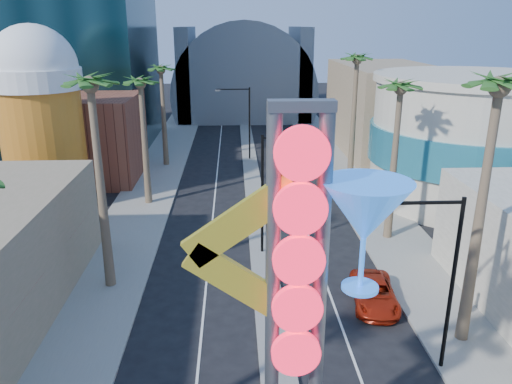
# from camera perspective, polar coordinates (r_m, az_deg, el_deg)

# --- Properties ---
(sidewalk_west) EXTENTS (5.00, 100.00, 0.15)m
(sidewalk_west) POSITION_cam_1_polar(r_m,az_deg,el_deg) (47.83, -11.80, 0.80)
(sidewalk_west) COLOR gray
(sidewalk_west) RESTS_ON ground
(sidewalk_east) EXTENTS (5.00, 100.00, 0.15)m
(sidewalk_east) POSITION_cam_1_polar(r_m,az_deg,el_deg) (48.54, 10.93, 1.12)
(sidewalk_east) COLOR gray
(sidewalk_east) RESTS_ON ground
(median) EXTENTS (1.60, 84.00, 0.15)m
(median) POSITION_cam_1_polar(r_m,az_deg,el_deg) (50.10, -0.49, 2.02)
(median) COLOR gray
(median) RESTS_ON ground
(brick_filler_west) EXTENTS (10.00, 10.00, 8.00)m
(brick_filler_west) POSITION_cam_1_polar(r_m,az_deg,el_deg) (51.10, -18.84, 5.90)
(brick_filler_west) COLOR brown
(brick_filler_west) RESTS_ON ground
(filler_east) EXTENTS (10.00, 20.00, 10.00)m
(filler_east) POSITION_cam_1_polar(r_m,az_deg,el_deg) (61.37, 14.43, 9.25)
(filler_east) COLOR #8C7D5A
(filler_east) RESTS_ON ground
(beer_mug) EXTENTS (7.00, 7.00, 14.50)m
(beer_mug) POSITION_cam_1_polar(r_m,az_deg,el_deg) (43.27, -23.46, 8.40)
(beer_mug) COLOR orange
(beer_mug) RESTS_ON ground
(turquoise_building) EXTENTS (16.60, 16.60, 10.60)m
(turquoise_building) POSITION_cam_1_polar(r_m,az_deg,el_deg) (45.54, 23.29, 5.52)
(turquoise_building) COLOR #AFAA94
(turquoise_building) RESTS_ON ground
(canopy) EXTENTS (22.00, 16.00, 22.00)m
(canopy) POSITION_cam_1_polar(r_m,az_deg,el_deg) (82.61, -1.42, 11.63)
(canopy) COLOR slate
(canopy) RESTS_ON ground
(neon_sign) EXTENTS (6.53, 2.60, 12.55)m
(neon_sign) POSITION_cam_1_polar(r_m,az_deg,el_deg) (14.99, 7.82, -9.87)
(neon_sign) COLOR gray
(neon_sign) RESTS_ON ground
(streetlight_0) EXTENTS (3.79, 0.25, 8.00)m
(streetlight_0) POSITION_cam_1_polar(r_m,az_deg,el_deg) (31.54, 1.73, 1.04)
(streetlight_0) COLOR black
(streetlight_0) RESTS_ON ground
(streetlight_1) EXTENTS (3.79, 0.25, 8.00)m
(streetlight_1) POSITION_cam_1_polar(r_m,az_deg,el_deg) (54.82, -1.33, 8.63)
(streetlight_1) COLOR black
(streetlight_1) RESTS_ON ground
(streetlight_2) EXTENTS (3.45, 0.25, 8.00)m
(streetlight_2) POSITION_cam_1_polar(r_m,az_deg,el_deg) (22.08, 20.58, -8.37)
(streetlight_2) COLOR black
(streetlight_2) RESTS_ON ground
(palm_1) EXTENTS (2.40, 2.40, 12.70)m
(palm_1) POSITION_cam_1_polar(r_m,az_deg,el_deg) (27.19, -18.29, 10.14)
(palm_1) COLOR brown
(palm_1) RESTS_ON ground
(palm_2) EXTENTS (2.40, 2.40, 11.20)m
(palm_2) POSITION_cam_1_polar(r_m,az_deg,el_deg) (40.91, -13.03, 11.26)
(palm_2) COLOR brown
(palm_2) RESTS_ON ground
(palm_3) EXTENTS (2.40, 2.40, 11.20)m
(palm_3) POSITION_cam_1_polar(r_m,az_deg,el_deg) (52.70, -10.78, 12.97)
(palm_3) COLOR brown
(palm_3) RESTS_ON ground
(palm_5) EXTENTS (2.40, 2.40, 13.20)m
(palm_5) POSITION_cam_1_polar(r_m,az_deg,el_deg) (22.92, 25.81, 8.93)
(palm_5) COLOR brown
(palm_5) RESTS_ON ground
(palm_6) EXTENTS (2.40, 2.40, 11.70)m
(palm_6) POSITION_cam_1_polar(r_m,az_deg,el_deg) (34.04, 16.13, 10.37)
(palm_6) COLOR brown
(palm_6) RESTS_ON ground
(palm_7) EXTENTS (2.40, 2.40, 12.70)m
(palm_7) POSITION_cam_1_polar(r_m,az_deg,el_deg) (45.42, 11.43, 13.77)
(palm_7) COLOR brown
(palm_7) RESTS_ON ground
(red_pickup) EXTENTS (2.76, 5.04, 1.34)m
(red_pickup) POSITION_cam_1_polar(r_m,az_deg,el_deg) (28.13, 13.36, -11.17)
(red_pickup) COLOR #AB210D
(red_pickup) RESTS_ON ground
(pedestrian_a) EXTENTS (0.60, 0.42, 1.55)m
(pedestrian_a) POSITION_cam_1_polar(r_m,az_deg,el_deg) (28.42, 23.01, -11.33)
(pedestrian_a) COLOR gray
(pedestrian_a) RESTS_ON sidewalk_east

